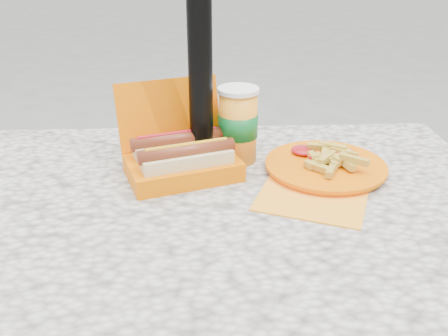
{
  "coord_description": "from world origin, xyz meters",
  "views": [
    {
      "loc": [
        0.0,
        -0.84,
        1.22
      ],
      "look_at": [
        0.04,
        0.04,
        0.8
      ],
      "focal_mm": 40.0,
      "sensor_mm": 36.0,
      "label": 1
    }
  ],
  "objects_px": {
    "hotdog_box": "(181,157)",
    "fries_plate": "(324,166)",
    "soda_cup": "(238,125)",
    "umbrella_pole": "(199,0)"
  },
  "relations": [
    {
      "from": "umbrella_pole",
      "to": "hotdog_box",
      "type": "distance_m",
      "value": 0.31
    },
    {
      "from": "fries_plate",
      "to": "soda_cup",
      "type": "relative_size",
      "value": 2.21
    },
    {
      "from": "fries_plate",
      "to": "soda_cup",
      "type": "height_order",
      "value": "soda_cup"
    },
    {
      "from": "umbrella_pole",
      "to": "fries_plate",
      "type": "height_order",
      "value": "umbrella_pole"
    },
    {
      "from": "hotdog_box",
      "to": "soda_cup",
      "type": "bearing_deg",
      "value": 11.27
    },
    {
      "from": "umbrella_pole",
      "to": "fries_plate",
      "type": "bearing_deg",
      "value": -10.08
    },
    {
      "from": "fries_plate",
      "to": "soda_cup",
      "type": "xyz_separation_m",
      "value": [
        -0.18,
        0.07,
        0.07
      ]
    },
    {
      "from": "hotdog_box",
      "to": "soda_cup",
      "type": "relative_size",
      "value": 1.63
    },
    {
      "from": "hotdog_box",
      "to": "fries_plate",
      "type": "relative_size",
      "value": 0.74
    },
    {
      "from": "hotdog_box",
      "to": "fries_plate",
      "type": "xyz_separation_m",
      "value": [
        0.3,
        -0.0,
        -0.03
      ]
    }
  ]
}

